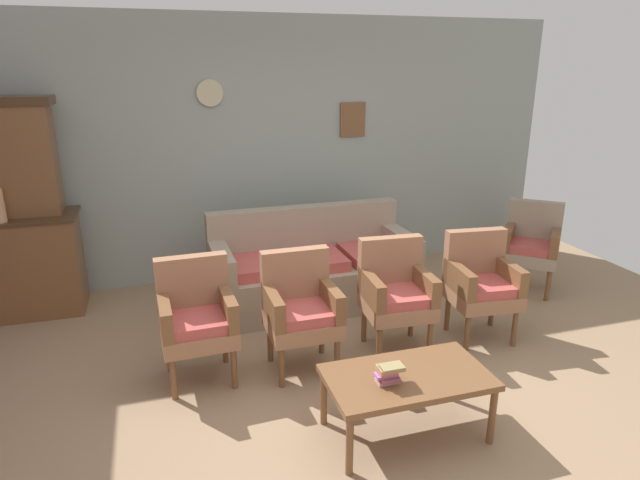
{
  "coord_description": "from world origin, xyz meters",
  "views": [
    {
      "loc": [
        -1.19,
        -3.01,
        2.23
      ],
      "look_at": [
        0.06,
        1.03,
        0.85
      ],
      "focal_mm": 30.6,
      "sensor_mm": 36.0,
      "label": 1
    }
  ],
  "objects_px": {
    "armchair_near_couch_end": "(396,290)",
    "wingback_chair_by_fireplace": "(531,243)",
    "floor_vase_by_wall": "(519,232)",
    "side_cabinet": "(16,266)",
    "coffee_table": "(407,381)",
    "book_stack_on_table": "(389,373)",
    "armchair_by_doorway": "(481,281)",
    "armchair_near_cabinet": "(300,306)",
    "armchair_row_middle": "(197,315)",
    "floral_couch": "(313,271)"
  },
  "relations": [
    {
      "from": "armchair_near_couch_end",
      "to": "wingback_chair_by_fireplace",
      "type": "distance_m",
      "value": 1.96
    },
    {
      "from": "armchair_near_couch_end",
      "to": "floor_vase_by_wall",
      "type": "distance_m",
      "value": 2.74
    },
    {
      "from": "floor_vase_by_wall",
      "to": "side_cabinet",
      "type": "bearing_deg",
      "value": 178.92
    },
    {
      "from": "coffee_table",
      "to": "book_stack_on_table",
      "type": "xyz_separation_m",
      "value": [
        -0.15,
        -0.05,
        0.11
      ]
    },
    {
      "from": "side_cabinet",
      "to": "book_stack_on_table",
      "type": "relative_size",
      "value": 6.78
    },
    {
      "from": "armchair_by_doorway",
      "to": "book_stack_on_table",
      "type": "distance_m",
      "value": 1.68
    },
    {
      "from": "coffee_table",
      "to": "floor_vase_by_wall",
      "type": "xyz_separation_m",
      "value": [
        2.68,
        2.55,
        -0.04
      ]
    },
    {
      "from": "armchair_near_cabinet",
      "to": "coffee_table",
      "type": "distance_m",
      "value": 1.06
    },
    {
      "from": "armchair_row_middle",
      "to": "armchair_by_doorway",
      "type": "relative_size",
      "value": 1.0
    },
    {
      "from": "floral_couch",
      "to": "coffee_table",
      "type": "relative_size",
      "value": 1.93
    },
    {
      "from": "side_cabinet",
      "to": "wingback_chair_by_fireplace",
      "type": "distance_m",
      "value": 4.95
    },
    {
      "from": "side_cabinet",
      "to": "wingback_chair_by_fireplace",
      "type": "relative_size",
      "value": 1.28
    },
    {
      "from": "armchair_near_cabinet",
      "to": "book_stack_on_table",
      "type": "xyz_separation_m",
      "value": [
        0.26,
        -1.02,
        -0.01
      ]
    },
    {
      "from": "coffee_table",
      "to": "book_stack_on_table",
      "type": "bearing_deg",
      "value": -162.02
    },
    {
      "from": "side_cabinet",
      "to": "coffee_table",
      "type": "height_order",
      "value": "side_cabinet"
    },
    {
      "from": "side_cabinet",
      "to": "armchair_near_couch_end",
      "type": "height_order",
      "value": "side_cabinet"
    },
    {
      "from": "armchair_near_cabinet",
      "to": "coffee_table",
      "type": "bearing_deg",
      "value": -66.97
    },
    {
      "from": "armchair_near_cabinet",
      "to": "coffee_table",
      "type": "height_order",
      "value": "armchair_near_cabinet"
    },
    {
      "from": "armchair_by_doorway",
      "to": "wingback_chair_by_fireplace",
      "type": "height_order",
      "value": "same"
    },
    {
      "from": "side_cabinet",
      "to": "floor_vase_by_wall",
      "type": "relative_size",
      "value": 1.72
    },
    {
      "from": "armchair_near_cabinet",
      "to": "floor_vase_by_wall",
      "type": "height_order",
      "value": "armchair_near_cabinet"
    },
    {
      "from": "side_cabinet",
      "to": "floral_couch",
      "type": "height_order",
      "value": "side_cabinet"
    },
    {
      "from": "side_cabinet",
      "to": "floral_couch",
      "type": "xyz_separation_m",
      "value": [
        2.66,
        -0.57,
        -0.14
      ]
    },
    {
      "from": "armchair_by_doorway",
      "to": "book_stack_on_table",
      "type": "height_order",
      "value": "armchair_by_doorway"
    },
    {
      "from": "armchair_row_middle",
      "to": "wingback_chair_by_fireplace",
      "type": "distance_m",
      "value": 3.45
    },
    {
      "from": "wingback_chair_by_fireplace",
      "to": "coffee_table",
      "type": "relative_size",
      "value": 0.9
    },
    {
      "from": "armchair_near_cabinet",
      "to": "floor_vase_by_wall",
      "type": "xyz_separation_m",
      "value": [
        3.09,
        1.57,
        -0.16
      ]
    },
    {
      "from": "armchair_row_middle",
      "to": "armchair_near_cabinet",
      "type": "height_order",
      "value": "same"
    },
    {
      "from": "floral_couch",
      "to": "armchair_near_cabinet",
      "type": "height_order",
      "value": "same"
    },
    {
      "from": "book_stack_on_table",
      "to": "armchair_near_couch_end",
      "type": "bearing_deg",
      "value": 63.5
    },
    {
      "from": "armchair_row_middle",
      "to": "coffee_table",
      "type": "distance_m",
      "value": 1.57
    },
    {
      "from": "armchair_near_couch_end",
      "to": "floor_vase_by_wall",
      "type": "xyz_separation_m",
      "value": [
        2.28,
        1.51,
        -0.16
      ]
    },
    {
      "from": "armchair_by_doorway",
      "to": "coffee_table",
      "type": "height_order",
      "value": "armchair_by_doorway"
    },
    {
      "from": "armchair_row_middle",
      "to": "book_stack_on_table",
      "type": "bearing_deg",
      "value": -47.14
    },
    {
      "from": "armchair_near_couch_end",
      "to": "armchair_row_middle",
      "type": "bearing_deg",
      "value": 179.67
    },
    {
      "from": "floral_couch",
      "to": "armchair_row_middle",
      "type": "relative_size",
      "value": 2.15
    },
    {
      "from": "floral_couch",
      "to": "coffee_table",
      "type": "distance_m",
      "value": 2.08
    },
    {
      "from": "side_cabinet",
      "to": "armchair_by_doorway",
      "type": "xyz_separation_m",
      "value": [
        3.81,
        -1.63,
        0.03
      ]
    },
    {
      "from": "armchair_near_cabinet",
      "to": "floor_vase_by_wall",
      "type": "relative_size",
      "value": 1.34
    },
    {
      "from": "floral_couch",
      "to": "armchair_by_doorway",
      "type": "relative_size",
      "value": 2.15
    },
    {
      "from": "armchair_row_middle",
      "to": "floor_vase_by_wall",
      "type": "height_order",
      "value": "armchair_row_middle"
    },
    {
      "from": "armchair_near_couch_end",
      "to": "floral_couch",
      "type": "bearing_deg",
      "value": 110.3
    },
    {
      "from": "armchair_near_couch_end",
      "to": "wingback_chair_by_fireplace",
      "type": "relative_size",
      "value": 1.0
    },
    {
      "from": "floor_vase_by_wall",
      "to": "book_stack_on_table",
      "type": "bearing_deg",
      "value": -137.44
    },
    {
      "from": "armchair_row_middle",
      "to": "book_stack_on_table",
      "type": "height_order",
      "value": "armchair_row_middle"
    },
    {
      "from": "book_stack_on_table",
      "to": "armchair_near_cabinet",
      "type": "bearing_deg",
      "value": 104.48
    },
    {
      "from": "wingback_chair_by_fireplace",
      "to": "armchair_near_couch_end",
      "type": "bearing_deg",
      "value": -158.75
    },
    {
      "from": "book_stack_on_table",
      "to": "wingback_chair_by_fireplace",
      "type": "bearing_deg",
      "value": 37.21
    },
    {
      "from": "armchair_by_doorway",
      "to": "floor_vase_by_wall",
      "type": "height_order",
      "value": "armchair_by_doorway"
    },
    {
      "from": "armchair_row_middle",
      "to": "floor_vase_by_wall",
      "type": "bearing_deg",
      "value": 21.3
    }
  ]
}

